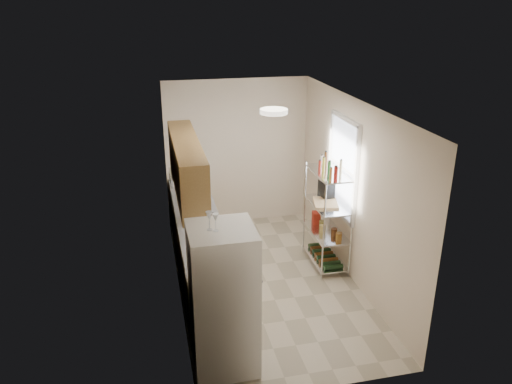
{
  "coord_description": "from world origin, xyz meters",
  "views": [
    {
      "loc": [
        -1.53,
        -6.1,
        3.86
      ],
      "look_at": [
        -0.1,
        0.25,
        1.31
      ],
      "focal_mm": 35.0,
      "sensor_mm": 36.0,
      "label": 1
    }
  ],
  "objects_px": {
    "refrigerator": "(223,299)",
    "espresso_machine": "(326,189)",
    "rice_cooker": "(193,213)",
    "frying_pan_large": "(194,213)",
    "cutting_board": "(326,203)"
  },
  "relations": [
    {
      "from": "espresso_machine",
      "to": "cutting_board",
      "type": "bearing_deg",
      "value": -119.39
    },
    {
      "from": "refrigerator",
      "to": "frying_pan_large",
      "type": "relative_size",
      "value": 6.2
    },
    {
      "from": "refrigerator",
      "to": "frying_pan_large",
      "type": "xyz_separation_m",
      "value": [
        -0.07,
        2.16,
        0.08
      ]
    },
    {
      "from": "refrigerator",
      "to": "rice_cooker",
      "type": "bearing_deg",
      "value": 93.31
    },
    {
      "from": "frying_pan_large",
      "to": "espresso_machine",
      "type": "xyz_separation_m",
      "value": [
        2.0,
        -0.06,
        0.23
      ]
    },
    {
      "from": "cutting_board",
      "to": "refrigerator",
      "type": "bearing_deg",
      "value": -134.33
    },
    {
      "from": "refrigerator",
      "to": "cutting_board",
      "type": "height_order",
      "value": "refrigerator"
    },
    {
      "from": "refrigerator",
      "to": "espresso_machine",
      "type": "relative_size",
      "value": 5.74
    },
    {
      "from": "frying_pan_large",
      "to": "cutting_board",
      "type": "xyz_separation_m",
      "value": [
        1.92,
        -0.27,
        0.1
      ]
    },
    {
      "from": "refrigerator",
      "to": "frying_pan_large",
      "type": "bearing_deg",
      "value": 91.95
    },
    {
      "from": "refrigerator",
      "to": "rice_cooker",
      "type": "distance_m",
      "value": 1.98
    },
    {
      "from": "frying_pan_large",
      "to": "espresso_machine",
      "type": "distance_m",
      "value": 2.01
    },
    {
      "from": "rice_cooker",
      "to": "cutting_board",
      "type": "height_order",
      "value": "rice_cooker"
    },
    {
      "from": "rice_cooker",
      "to": "espresso_machine",
      "type": "relative_size",
      "value": 0.99
    },
    {
      "from": "rice_cooker",
      "to": "espresso_machine",
      "type": "distance_m",
      "value": 2.05
    }
  ]
}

